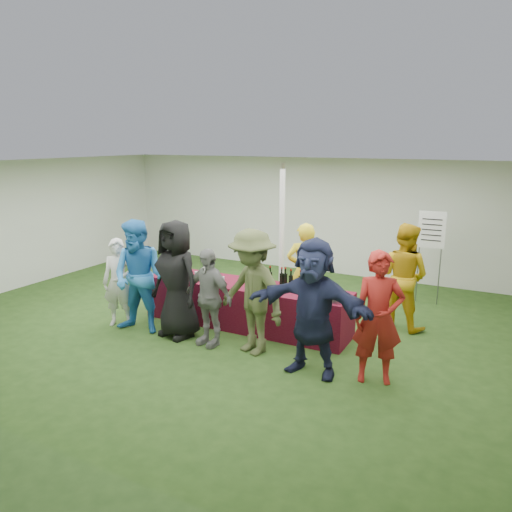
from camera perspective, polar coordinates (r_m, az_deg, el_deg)
The scene contains 18 objects.
ground at distance 8.82m, azimuth -3.40°, elevation -7.50°, with size 60.00×60.00×0.00m, color #284719.
tent at distance 9.25m, azimuth 2.98°, elevation 2.20°, with size 10.00×10.00×10.00m.
serving_table at distance 8.49m, azimuth -1.20°, elevation -5.62°, with size 3.60×0.80×0.75m, color maroon.
wine_bottles at distance 8.20m, azimuth 2.95°, elevation -2.69°, with size 0.75×0.13×0.32m.
wine_glasses at distance 8.34m, azimuth -4.72°, elevation -2.50°, with size 2.76×0.16×0.16m.
water_bottle at distance 8.40m, azimuth -0.73°, elevation -2.40°, with size 0.07×0.07×0.23m.
bar_towel at distance 7.82m, azimuth 9.08°, elevation -4.45°, with size 0.25×0.18×0.03m, color white.
dump_bucket at distance 7.52m, azimuth 9.09°, elevation -4.55°, with size 0.21×0.21×0.18m, color slate.
wine_list_sign at distance 9.99m, azimuth 19.39°, elevation 2.09°, with size 0.50×0.03×1.80m.
staff_pourer at distance 8.68m, azimuth 5.58°, elevation -1.85°, with size 0.63×0.41×1.73m, color yellow.
staff_back at distance 8.66m, azimuth 16.51°, elevation -2.22°, with size 0.87×0.68×1.78m, color #C29411.
customer_0 at distance 8.74m, azimuth -15.41°, elevation -2.94°, with size 0.55×0.36×1.51m, color silver.
customer_1 at distance 8.31m, azimuth -13.22°, elevation -2.35°, with size 0.91×0.71×1.87m, color #2979C6.
customer_2 at distance 8.02m, azimuth -9.08°, elevation -2.62°, with size 0.93×0.60×1.90m, color black.
customer_3 at distance 7.67m, azimuth -5.48°, elevation -4.70°, with size 0.89×0.37×1.53m, color gray.
customer_4 at distance 7.30m, azimuth -0.44°, elevation -4.16°, with size 1.21×0.70×1.87m, color #48502A.
customer_5 at distance 6.70m, azimuth 6.52°, elevation -5.84°, with size 1.74×0.55×1.88m, color #1C223F.
customer_6 at distance 6.64m, azimuth 13.81°, elevation -6.87°, with size 0.64×0.42×1.76m, color maroon.
Camera 1 is at (4.27, -7.06, 3.12)m, focal length 35.00 mm.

